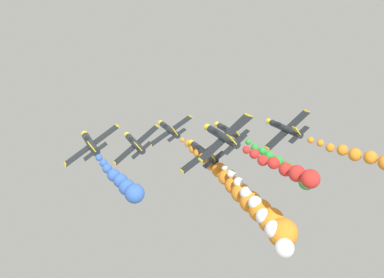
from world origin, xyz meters
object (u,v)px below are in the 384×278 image
object	(u,v)px
airplane_lead	(169,129)
airplane_right_inner	(229,131)
airplane_left_outer	(203,152)
airplane_right_outer	(90,143)
airplane_left_inner	(135,143)
airplane_trailing	(285,128)
airplane_high_slot	(222,136)

from	to	relation	value
airplane_lead	airplane_right_inner	world-z (taller)	airplane_right_inner
airplane_lead	airplane_left_outer	bearing A→B (deg)	-89.18
airplane_right_inner	airplane_lead	bearing A→B (deg)	136.12
airplane_right_outer	airplane_left_inner	bearing A→B (deg)	38.98
airplane_left_inner	airplane_left_outer	world-z (taller)	airplane_left_inner
airplane_lead	airplane_right_outer	size ratio (longest dim) A/B	1.00
airplane_left_inner	airplane_right_outer	xyz separation A→B (m)	(-8.29, -6.71, 2.74)
airplane_left_outer	airplane_right_outer	xyz separation A→B (m)	(-17.38, 1.11, 2.97)
airplane_left_outer	airplane_right_outer	size ratio (longest dim) A/B	1.00
airplane_right_outer	airplane_trailing	bearing A→B (deg)	-1.35
airplane_left_inner	airplane_high_slot	distance (m)	18.02
airplane_right_outer	airplane_trailing	size ratio (longest dim) A/B	1.00
airplane_left_inner	airplane_right_inner	bearing A→B (deg)	0.74
airplane_left_outer	airplane_right_outer	bearing A→B (deg)	176.35
airplane_right_inner	airplane_left_outer	bearing A→B (deg)	-135.98
airplane_right_inner	airplane_trailing	distance (m)	10.30
airplane_left_inner	airplane_high_slot	xyz separation A→B (m)	(8.95, -15.05, 4.29)
airplane_right_inner	airplane_left_outer	xyz separation A→B (m)	(-8.32, -8.04, -0.51)
airplane_lead	airplane_left_outer	distance (m)	16.27
airplane_left_inner	airplane_left_outer	xyz separation A→B (m)	(9.10, -7.81, -0.23)
airplane_trailing	airplane_right_outer	bearing A→B (deg)	178.65
airplane_lead	airplane_right_outer	distance (m)	23.13
airplane_left_inner	airplane_trailing	xyz separation A→B (m)	(24.01, -7.47, 2.09)
airplane_right_outer	airplane_lead	bearing A→B (deg)	41.47
airplane_right_inner	airplane_trailing	world-z (taller)	airplane_trailing
airplane_right_inner	airplane_right_outer	bearing A→B (deg)	-164.91
airplane_right_inner	airplane_right_outer	xyz separation A→B (m)	(-25.70, -6.93, 2.47)
airplane_left_outer	airplane_trailing	bearing A→B (deg)	1.32
airplane_left_outer	airplane_trailing	size ratio (longest dim) A/B	1.00
airplane_left_outer	airplane_left_inner	bearing A→B (deg)	139.34
airplane_left_inner	airplane_left_outer	distance (m)	11.99
airplane_left_inner	airplane_left_outer	size ratio (longest dim) A/B	1.00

